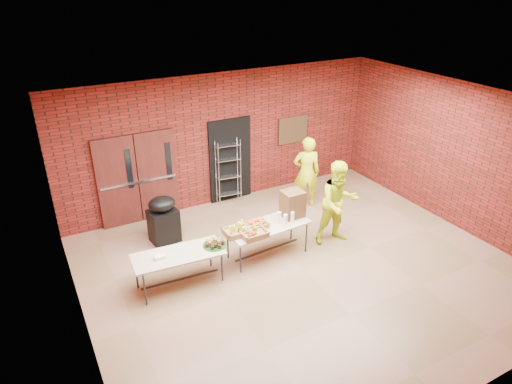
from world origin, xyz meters
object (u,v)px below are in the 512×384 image
(coffee_dispenser, at_px, (293,204))
(covered_grill, at_px, (163,219))
(volunteer_man, at_px, (338,203))
(table_left, at_px, (178,256))
(volunteer_woman, at_px, (306,172))
(wire_rack, at_px, (228,172))
(table_right, at_px, (268,228))

(coffee_dispenser, bearing_deg, covered_grill, 148.39)
(covered_grill, relative_size, volunteer_man, 0.57)
(table_left, distance_m, volunteer_woman, 4.10)
(table_left, relative_size, coffee_dispenser, 3.03)
(wire_rack, distance_m, table_right, 2.55)
(table_left, height_order, coffee_dispenser, coffee_dispenser)
(coffee_dispenser, bearing_deg, table_right, -171.21)
(table_left, xyz_separation_m, volunteer_woman, (3.80, 1.53, 0.27))
(volunteer_woman, bearing_deg, wire_rack, -9.58)
(coffee_dispenser, relative_size, volunteer_woman, 0.31)
(table_right, relative_size, covered_grill, 1.66)
(table_right, height_order, coffee_dispenser, coffee_dispenser)
(volunteer_man, bearing_deg, wire_rack, 124.26)
(coffee_dispenser, xyz_separation_m, volunteer_woman, (1.26, 1.35, -0.08))
(table_left, distance_m, coffee_dispenser, 2.57)
(coffee_dispenser, distance_m, volunteer_woman, 1.85)
(coffee_dispenser, height_order, volunteer_man, volunteer_man)
(coffee_dispenser, relative_size, volunteer_man, 0.31)
(coffee_dispenser, bearing_deg, volunteer_woman, 46.98)
(wire_rack, relative_size, covered_grill, 1.57)
(table_left, height_order, covered_grill, covered_grill)
(volunteer_woman, bearing_deg, coffee_dispenser, 71.91)
(covered_grill, bearing_deg, table_right, -48.46)
(table_left, bearing_deg, wire_rack, 53.80)
(wire_rack, distance_m, volunteer_woman, 1.90)
(table_right, relative_size, volunteer_man, 0.95)
(wire_rack, bearing_deg, table_right, -90.79)
(coffee_dispenser, height_order, volunteer_woman, volunteer_woman)
(coffee_dispenser, bearing_deg, table_left, -175.95)
(covered_grill, distance_m, volunteer_man, 3.69)
(wire_rack, height_order, covered_grill, wire_rack)
(wire_rack, xyz_separation_m, table_right, (-0.33, -2.52, -0.18))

